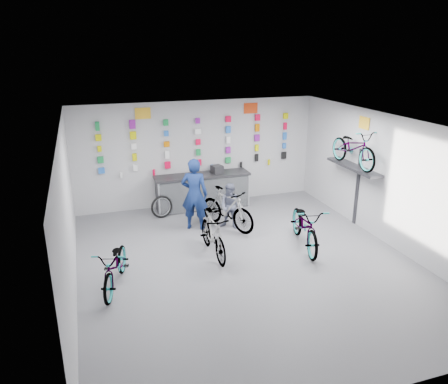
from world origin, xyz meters
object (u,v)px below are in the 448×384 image
object	(u,v)px
clerk	(194,194)
counter	(203,192)
bike_right	(305,225)
bike_left	(116,266)
bike_service	(227,209)
bike_center	(213,234)
customer	(231,206)

from	to	relation	value
clerk	counter	bearing A→B (deg)	-87.58
counter	bike_right	xyz separation A→B (m)	(1.57, -3.17, 0.04)
counter	clerk	xyz separation A→B (m)	(-0.58, -1.35, 0.44)
bike_left	bike_service	size ratio (longest dim) A/B	0.97
counter	bike_center	bearing A→B (deg)	-101.20
clerk	customer	distance (m)	0.97
counter	bike_service	world-z (taller)	bike_service
bike_left	bike_center	size ratio (longest dim) A/B	1.02
bike_left	customer	world-z (taller)	customer
bike_center	bike_service	world-z (taller)	bike_service
bike_service	bike_center	bearing A→B (deg)	-148.70
bike_left	bike_center	distance (m)	2.27
bike_right	bike_service	size ratio (longest dim) A/B	1.14
counter	customer	distance (m)	1.65
customer	counter	bearing A→B (deg)	137.51
bike_center	customer	distance (m)	1.59
bike_left	bike_center	xyz separation A→B (m)	(2.16, 0.68, 0.06)
bike_left	clerk	distance (m)	3.18
bike_service	customer	distance (m)	0.11
bike_right	clerk	bearing A→B (deg)	152.50
clerk	customer	size ratio (longest dim) A/B	1.55
bike_center	bike_service	bearing A→B (deg)	58.94
bike_right	bike_left	bearing A→B (deg)	-161.18
bike_service	counter	bearing A→B (deg)	68.56
bike_center	customer	bearing A→B (deg)	55.69
bike_right	customer	world-z (taller)	customer
bike_right	counter	bearing A→B (deg)	129.08
bike_left	bike_service	xyz separation A→B (m)	(2.94, 2.03, 0.08)
bike_right	clerk	xyz separation A→B (m)	(-2.15, 1.82, 0.39)
bike_right	clerk	world-z (taller)	clerk
counter	customer	world-z (taller)	customer
clerk	bike_left	bearing A→B (deg)	72.20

